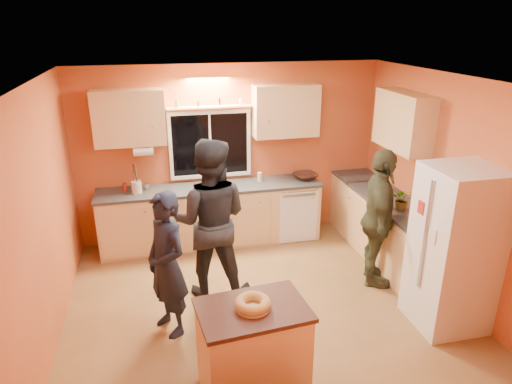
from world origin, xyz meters
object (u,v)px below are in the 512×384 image
object	(u,v)px
person_center	(210,220)
person_right	(378,219)
island	(253,350)
person_left	(167,265)
refrigerator	(454,249)

from	to	relation	value
person_center	person_right	world-z (taller)	person_center
island	person_center	world-z (taller)	person_center
island	person_left	bearing A→B (deg)	116.46
person_left	person_right	size ratio (longest dim) A/B	0.90
person_left	person_right	distance (m)	2.61
person_center	person_right	bearing A→B (deg)	-171.75
island	person_center	xyz separation A→B (m)	(-0.13, 1.69, 0.52)
refrigerator	person_left	xyz separation A→B (m)	(-2.97, 0.55, -0.11)
refrigerator	island	world-z (taller)	refrigerator
refrigerator	person_center	bearing A→B (deg)	154.56
refrigerator	island	distance (m)	2.40
island	person_left	xyz separation A→B (m)	(-0.67, 1.08, 0.34)
person_left	refrigerator	bearing A→B (deg)	51.09
person_left	person_center	xyz separation A→B (m)	(0.53, 0.61, 0.18)
island	person_right	distance (m)	2.45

